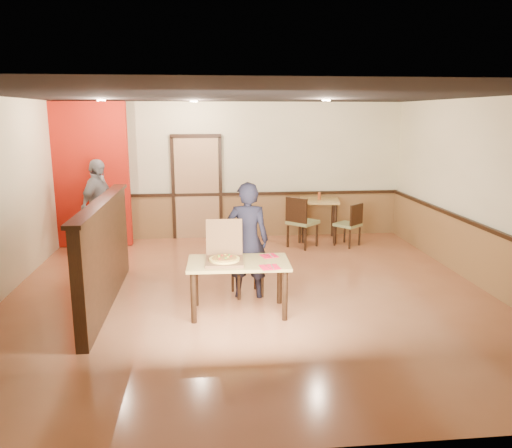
{
  "coord_description": "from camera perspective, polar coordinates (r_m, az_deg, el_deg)",
  "views": [
    {
      "loc": [
        -0.63,
        -6.86,
        2.56
      ],
      "look_at": [
        0.07,
        0.0,
        1.03
      ],
      "focal_mm": 35.0,
      "sensor_mm": 36.0,
      "label": 1
    }
  ],
  "objects": [
    {
      "name": "spot_c",
      "position": [
        8.6,
        8.02,
        13.84
      ],
      "size": [
        0.14,
        0.14,
        0.02
      ],
      "primitive_type": "cylinder",
      "color": "beige",
      "rests_on": "ceiling"
    },
    {
      "name": "back_door",
      "position": [
        10.43,
        -6.76,
        4.07
      ],
      "size": [
        0.9,
        0.06,
        2.1
      ],
      "primitive_type": "cube",
      "color": "tan",
      "rests_on": "wall_back"
    },
    {
      "name": "side_chair_left",
      "position": [
        9.69,
        5.12,
        0.45
      ],
      "size": [
        0.7,
        0.7,
        1.0
      ],
      "rotation": [
        0.0,
        0.0,
        2.36
      ],
      "color": "olive",
      "rests_on": "floor"
    },
    {
      "name": "booth_partition",
      "position": [
        7.03,
        -16.91,
        -3.08
      ],
      "size": [
        0.2,
        3.1,
        1.44
      ],
      "color": "black",
      "rests_on": "floor"
    },
    {
      "name": "side_table",
      "position": [
        10.35,
        7.23,
        1.79
      ],
      "size": [
        0.91,
        0.91,
        0.84
      ],
      "rotation": [
        0.0,
        0.0,
        -0.18
      ],
      "color": "tan",
      "rests_on": "floor"
    },
    {
      "name": "condiment",
      "position": [
        10.29,
        7.24,
        3.19
      ],
      "size": [
        0.06,
        0.06,
        0.15
      ],
      "primitive_type": "cylinder",
      "color": "#96411B",
      "rests_on": "side_table"
    },
    {
      "name": "ceiling",
      "position": [
        6.89,
        -0.64,
        14.49
      ],
      "size": [
        7.0,
        7.0,
        0.0
      ],
      "primitive_type": "plane",
      "rotation": [
        3.14,
        0.0,
        0.0
      ],
      "color": "black",
      "rests_on": "wall_back"
    },
    {
      "name": "main_table",
      "position": [
        6.47,
        -2.02,
        -5.21
      ],
      "size": [
        1.33,
        0.78,
        0.7
      ],
      "rotation": [
        0.0,
        0.0,
        -0.03
      ],
      "color": "tan",
      "rests_on": "floor"
    },
    {
      "name": "napkin_far",
      "position": [
        6.68,
        1.51,
        -3.66
      ],
      "size": [
        0.26,
        0.26,
        0.01
      ],
      "rotation": [
        0.0,
        0.0,
        0.27
      ],
      "color": "red",
      "rests_on": "main_table"
    },
    {
      "name": "passerby",
      "position": [
        9.72,
        -17.57,
        1.93
      ],
      "size": [
        0.74,
        1.11,
        1.75
      ],
      "primitive_type": "imported",
      "rotation": [
        0.0,
        0.0,
        1.24
      ],
      "color": "gray",
      "rests_on": "floor"
    },
    {
      "name": "spot_b",
      "position": [
        9.36,
        -7.11,
        13.75
      ],
      "size": [
        0.14,
        0.14,
        0.02
      ],
      "primitive_type": "cylinder",
      "color": "beige",
      "rests_on": "ceiling"
    },
    {
      "name": "chair_rail_back",
      "position": [
        10.45,
        -2.34,
        3.45
      ],
      "size": [
        7.0,
        0.06,
        0.06
      ],
      "primitive_type": "cube",
      "color": "black",
      "rests_on": "wall_back"
    },
    {
      "name": "pizza_box",
      "position": [
        6.42,
        -3.63,
        -3.77
      ],
      "size": [
        0.5,
        0.58,
        0.51
      ],
      "rotation": [
        0.0,
        0.0,
        -0.04
      ],
      "color": "brown",
      "rests_on": "main_table"
    },
    {
      "name": "wainscot_back",
      "position": [
        10.56,
        -2.33,
        0.95
      ],
      "size": [
        7.0,
        0.04,
        0.9
      ],
      "primitive_type": "cube",
      "color": "olive",
      "rests_on": "floor"
    },
    {
      "name": "wall_right",
      "position": [
        8.09,
        24.96,
        3.08
      ],
      "size": [
        0.0,
        7.0,
        7.0
      ],
      "primitive_type": "plane",
      "rotation": [
        1.57,
        0.0,
        -1.57
      ],
      "color": "#F1ECBD",
      "rests_on": "floor"
    },
    {
      "name": "red_accent_panel",
      "position": [
        10.18,
        -18.79,
        5.28
      ],
      "size": [
        1.6,
        0.2,
        2.78
      ],
      "primitive_type": "cube",
      "color": "#AC190C",
      "rests_on": "floor"
    },
    {
      "name": "floor",
      "position": [
        7.34,
        -0.58,
        -7.91
      ],
      "size": [
        7.0,
        7.0,
        0.0
      ],
      "primitive_type": "plane",
      "color": "#BA6F48",
      "rests_on": "ground"
    },
    {
      "name": "napkin_near",
      "position": [
        6.2,
        1.6,
        -4.95
      ],
      "size": [
        0.26,
        0.26,
        0.01
      ],
      "rotation": [
        0.0,
        0.0,
        0.13
      ],
      "color": "red",
      "rests_on": "main_table"
    },
    {
      "name": "spot_a",
      "position": [
        8.82,
        -17.26,
        13.38
      ],
      "size": [
        0.14,
        0.14,
        0.02
      ],
      "primitive_type": "cylinder",
      "color": "beige",
      "rests_on": "ceiling"
    },
    {
      "name": "pizza",
      "position": [
        6.38,
        -3.63,
        -4.04
      ],
      "size": [
        0.49,
        0.49,
        0.03
      ],
      "primitive_type": "cylinder",
      "rotation": [
        0.0,
        0.0,
        -0.32
      ],
      "color": "#E2BE52",
      "rests_on": "pizza_box"
    },
    {
      "name": "side_chair_right",
      "position": [
        9.95,
        10.74,
        0.13
      ],
      "size": [
        0.6,
        0.6,
        0.86
      ],
      "rotation": [
        0.0,
        0.0,
        3.85
      ],
      "color": "olive",
      "rests_on": "floor"
    },
    {
      "name": "diner",
      "position": [
        6.98,
        -0.98,
        -1.88
      ],
      "size": [
        0.65,
        0.47,
        1.65
      ],
      "primitive_type": "imported",
      "rotation": [
        0.0,
        0.0,
        3.01
      ],
      "color": "black",
      "rests_on": "floor"
    },
    {
      "name": "wall_back",
      "position": [
        10.44,
        -2.38,
        6.1
      ],
      "size": [
        7.0,
        0.0,
        7.0
      ],
      "primitive_type": "plane",
      "rotation": [
        1.57,
        0.0,
        0.0
      ],
      "color": "#F1ECBD",
      "rests_on": "floor"
    },
    {
      "name": "chair_rail_right",
      "position": [
        8.14,
        24.35,
        -0.25
      ],
      "size": [
        0.06,
        7.0,
        0.06
      ],
      "primitive_type": "cube",
      "color": "black",
      "rests_on": "wall_right"
    },
    {
      "name": "diner_chair",
      "position": [
        7.22,
        -1.15,
        -4.41
      ],
      "size": [
        0.49,
        0.49,
        0.84
      ],
      "rotation": [
        0.0,
        0.0,
        0.2
      ],
      "color": "olive",
      "rests_on": "floor"
    },
    {
      "name": "wainscot_right",
      "position": [
        8.26,
        24.18,
        -3.43
      ],
      "size": [
        0.04,
        7.0,
        0.9
      ],
      "primitive_type": "cube",
      "color": "olive",
      "rests_on": "floor"
    }
  ]
}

